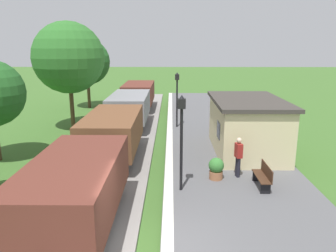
{
  "coord_description": "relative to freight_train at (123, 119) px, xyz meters",
  "views": [
    {
      "loc": [
        0.5,
        -7.99,
        5.7
      ],
      "look_at": [
        0.33,
        8.67,
        1.57
      ],
      "focal_mm": 35.17,
      "sensor_mm": 36.0,
      "label": 1
    }
  ],
  "objects": [
    {
      "name": "rail_near",
      "position": [
        0.72,
        -11.06,
        -1.21
      ],
      "size": [
        0.07,
        60.0,
        0.14
      ],
      "primitive_type": "cube",
      "color": "slate",
      "rests_on": "track_ballast"
    },
    {
      "name": "rail_far",
      "position": [
        -0.72,
        -11.06,
        -1.21
      ],
      "size": [
        0.07,
        60.0,
        0.14
      ],
      "primitive_type": "cube",
      "color": "slate",
      "rests_on": "track_ballast"
    },
    {
      "name": "lamp_post_far",
      "position": [
        3.28,
        2.77,
        1.41
      ],
      "size": [
        0.28,
        0.28,
        3.7
      ],
      "color": "black",
      "rests_on": "platform_slab"
    },
    {
      "name": "bench_down_platform",
      "position": [
        6.51,
        1.88,
        -0.68
      ],
      "size": [
        0.42,
        1.5,
        0.91
      ],
      "color": "#422819",
      "rests_on": "platform_slab"
    },
    {
      "name": "person_waiting",
      "position": [
        5.72,
        -5.95,
        -0.21
      ],
      "size": [
        0.3,
        0.42,
        1.71
      ],
      "rotation": [
        0.0,
        0.0,
        3.32
      ],
      "color": "black",
      "rests_on": "platform_slab"
    },
    {
      "name": "tree_field_distant",
      "position": [
        -4.74,
        11.09,
        2.81
      ],
      "size": [
        4.13,
        4.13,
        6.27
      ],
      "color": "#4C3823",
      "rests_on": "ground"
    },
    {
      "name": "potted_planter",
      "position": [
        4.77,
        -6.22,
        -0.67
      ],
      "size": [
        0.64,
        0.64,
        0.92
      ],
      "color": "#9E6642",
      "rests_on": "platform_slab"
    },
    {
      "name": "tree_field_left",
      "position": [
        -3.92,
        3.06,
        3.46
      ],
      "size": [
        4.73,
        4.73,
        7.23
      ],
      "color": "#4C3823",
      "rests_on": "ground"
    },
    {
      "name": "bench_near_hut",
      "position": [
        6.51,
        -7.02,
        -0.68
      ],
      "size": [
        0.42,
        1.5,
        0.91
      ],
      "color": "#422819",
      "rests_on": "platform_slab"
    },
    {
      "name": "freight_train",
      "position": [
        0.0,
        0.0,
        0.0
      ],
      "size": [
        2.5,
        26.0,
        2.12
      ],
      "color": "brown",
      "rests_on": "rail_near"
    },
    {
      "name": "station_hut",
      "position": [
        6.8,
        -2.51,
        0.26
      ],
      "size": [
        3.5,
        5.8,
        2.78
      ],
      "color": "beige",
      "rests_on": "platform_slab"
    },
    {
      "name": "platform_slab",
      "position": [
        5.6,
        -11.06,
        -1.27
      ],
      "size": [
        6.0,
        60.0,
        0.25
      ],
      "primitive_type": "cube",
      "color": "#565659",
      "rests_on": "ground"
    },
    {
      "name": "platform_edge_stripe",
      "position": [
        2.8,
        -11.06,
        -1.14
      ],
      "size": [
        0.36,
        60.0,
        0.01
      ],
      "primitive_type": "cube",
      "color": "silver",
      "rests_on": "platform_slab"
    },
    {
      "name": "lamp_post_near",
      "position": [
        3.28,
        -7.3,
        1.41
      ],
      "size": [
        0.28,
        0.28,
        3.7
      ],
      "color": "black",
      "rests_on": "platform_slab"
    }
  ]
}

